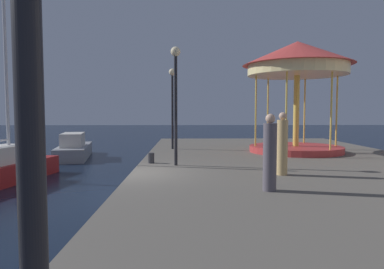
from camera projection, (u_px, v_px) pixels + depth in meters
ground_plane at (132, 196)px, 11.53m from camera, size 120.00×120.00×0.00m
quay_dock at (312, 183)px, 11.61m from camera, size 12.03×28.31×0.80m
motorboat_grey at (74, 149)px, 20.91m from camera, size 2.61×5.55×1.52m
carousel at (297, 69)px, 16.88m from camera, size 5.29×5.29×5.39m
lamp_post_mid_promenade at (176, 85)px, 12.72m from camera, size 0.36×0.36×4.35m
lamp_post_far_end at (172, 94)px, 18.36m from camera, size 0.36×0.36×4.25m
bollard_center at (151, 158)px, 13.44m from camera, size 0.24×0.24×0.40m
person_near_carousel at (270, 155)px, 8.71m from camera, size 0.34×0.34×1.94m
person_far_corner at (282, 146)px, 10.90m from camera, size 0.34×0.34×1.97m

